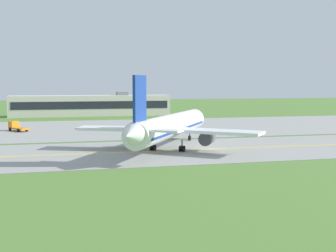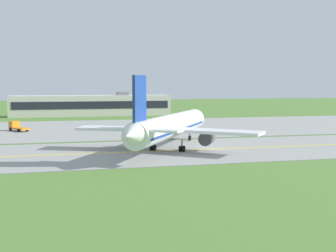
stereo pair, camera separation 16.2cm
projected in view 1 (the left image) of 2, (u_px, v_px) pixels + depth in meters
name	position (u px, v px, depth m)	size (l,w,h in m)	color
ground_plane	(210.00, 150.00, 78.74)	(500.00, 500.00, 0.00)	#517A33
taxiway_strip	(210.00, 149.00, 78.73)	(240.00, 28.00, 0.10)	gray
apron_pad	(193.00, 126.00, 121.72)	(140.00, 52.00, 0.10)	gray
taxiway_centreline	(210.00, 149.00, 78.73)	(220.00, 0.60, 0.01)	yellow
airplane_lead	(170.00, 127.00, 77.74)	(29.64, 35.56, 12.70)	white
service_truck_baggage	(163.00, 121.00, 120.15)	(6.15, 4.99, 2.60)	orange
service_truck_fuel	(16.00, 127.00, 108.94)	(5.22, 6.48, 2.59)	orange
terminal_building	(91.00, 105.00, 162.04)	(56.56, 9.57, 8.53)	beige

